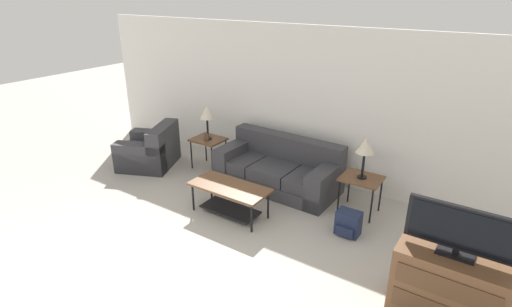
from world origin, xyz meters
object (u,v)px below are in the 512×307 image
object	(u,v)px
television	(461,230)
backpack	(348,223)
side_table_left	(208,142)
armchair	(150,151)
table_lamp_right	(365,147)
side_table_right	(361,181)
coffee_table	(230,193)
table_lamp_left	(207,113)
tv_console	(448,286)
couch	(279,170)

from	to	relation	value
television	backpack	bearing A→B (deg)	148.10
side_table_left	backpack	distance (m)	3.08
armchair	table_lamp_right	distance (m)	4.01
armchair	side_table_right	distance (m)	3.94
coffee_table	table_lamp_left	distance (m)	1.88
side_table_right	table_lamp_right	world-z (taller)	table_lamp_right
side_table_left	table_lamp_right	world-z (taller)	table_lamp_right
television	side_table_left	bearing A→B (deg)	161.08
table_lamp_left	backpack	distance (m)	3.18
table_lamp_left	television	distance (m)	4.61
armchair	side_table_left	size ratio (longest dim) A/B	2.18
tv_console	side_table_left	bearing A→B (deg)	161.07
tv_console	backpack	xyz separation A→B (m)	(-1.37, 0.85, -0.21)
side_table_left	table_lamp_left	distance (m)	0.54
television	side_table_right	bearing A→B (deg)	134.20
couch	armchair	xyz separation A→B (m)	(-2.45, -0.61, -0.01)
couch	television	world-z (taller)	television
side_table_left	tv_console	size ratio (longest dim) A/B	0.56
backpack	side_table_right	bearing A→B (deg)	97.54
table_lamp_left	television	bearing A→B (deg)	-18.92
side_table_left	armchair	bearing A→B (deg)	-152.15
side_table_left	tv_console	world-z (taller)	tv_console
coffee_table	table_lamp_right	size ratio (longest dim) A/B	1.94
couch	table_lamp_left	size ratio (longest dim) A/B	3.40
armchair	backpack	size ratio (longest dim) A/B	3.62
tv_console	couch	bearing A→B (deg)	151.43
table_lamp_left	coffee_table	bearing A→B (deg)	-39.96
couch	tv_console	bearing A→B (deg)	-28.57
backpack	table_lamp_left	bearing A→B (deg)	167.87
coffee_table	side_table_right	world-z (taller)	side_table_right
couch	backpack	xyz separation A→B (m)	(1.54, -0.73, -0.12)
side_table_left	table_lamp_right	distance (m)	2.95
couch	tv_console	xyz separation A→B (m)	(2.90, -1.58, 0.08)
armchair	tv_console	bearing A→B (deg)	-10.27
armchair	backpack	bearing A→B (deg)	-1.69
couch	backpack	size ratio (longest dim) A/B	6.00
side_table_right	coffee_table	bearing A→B (deg)	-144.53
side_table_right	tv_console	distance (m)	2.09
coffee_table	television	bearing A→B (deg)	-7.08
couch	side_table_right	xyz separation A→B (m)	(1.45, -0.09, 0.23)
couch	table_lamp_left	xyz separation A→B (m)	(-1.45, -0.09, 0.77)
armchair	backpack	xyz separation A→B (m)	(3.98, -0.12, -0.12)
couch	television	size ratio (longest dim) A/B	2.11
coffee_table	tv_console	xyz separation A→B (m)	(3.02, -0.38, 0.03)
table_lamp_left	tv_console	world-z (taller)	table_lamp_left
table_lamp_right	coffee_table	bearing A→B (deg)	-144.53
coffee_table	side_table_left	world-z (taller)	side_table_left
backpack	television	bearing A→B (deg)	-31.90
couch	side_table_left	distance (m)	1.47
armchair	coffee_table	world-z (taller)	armchair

